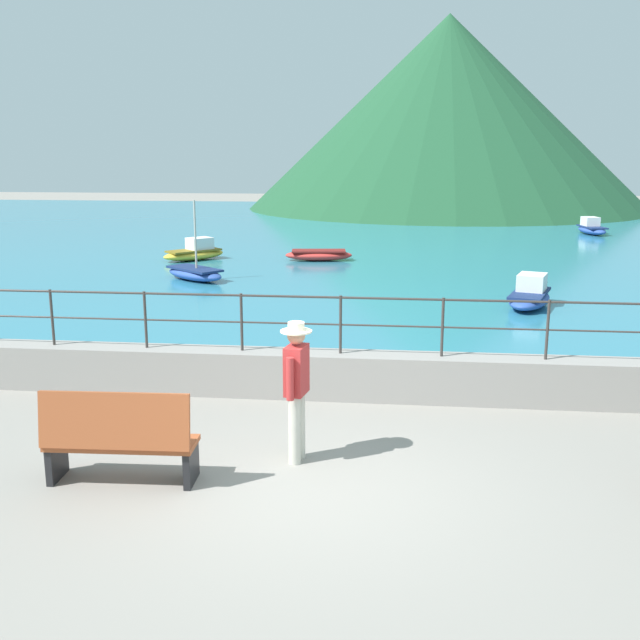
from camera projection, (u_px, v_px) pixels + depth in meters
name	position (u px, v px, depth m)	size (l,w,h in m)	color
ground_plane	(316.00, 487.00, 8.38)	(120.00, 120.00, 0.00)	gray
promenade_wall	(340.00, 375.00, 11.40)	(20.00, 0.56, 0.70)	gray
railing	(341.00, 314.00, 11.19)	(18.44, 0.04, 0.90)	#383330
lake_water	(382.00, 236.00, 33.41)	(64.00, 44.32, 0.06)	teal
hill_main	(446.00, 114.00, 48.36)	(26.14, 26.14, 12.36)	#1E4C2D
bench_main	(119.00, 438.00, 8.34)	(1.72, 0.63, 1.13)	#9E4C28
person_walking	(297.00, 384.00, 8.89)	(0.38, 0.56, 1.75)	beige
boat_0	(195.00, 252.00, 25.59)	(2.25, 2.28, 0.76)	gold
boat_1	(592.00, 228.00, 33.69)	(1.24, 2.41, 0.76)	#2D4C9E
boat_2	(319.00, 255.00, 25.46)	(2.39, 1.16, 0.36)	red
boat_3	(195.00, 273.00, 21.58)	(2.35, 2.16, 2.31)	#2D4C9E
boat_4	(530.00, 295.00, 17.87)	(1.57, 2.47, 0.76)	#2D4C9E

